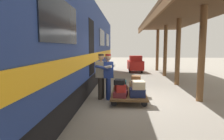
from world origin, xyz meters
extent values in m
plane|color=gray|center=(0.00, 0.00, 0.00)|extent=(60.00, 60.00, 0.00)
cylinder|color=brown|center=(-2.02, -9.43, 1.70)|extent=(0.24, 0.24, 3.40)
cylinder|color=brown|center=(-2.02, -6.29, 1.70)|extent=(0.24, 0.24, 3.40)
cylinder|color=brown|center=(-2.02, -3.14, 1.70)|extent=(0.24, 0.24, 3.40)
cylinder|color=brown|center=(-2.02, 0.00, 1.70)|extent=(0.24, 0.24, 3.40)
cube|color=#4E3520|center=(-2.02, 0.00, 3.48)|extent=(3.20, 19.66, 0.16)
cube|color=brown|center=(-0.47, 0.00, 3.25)|extent=(0.08, 19.66, 0.30)
cube|color=navy|center=(3.43, 0.00, 2.35)|extent=(3.00, 19.40, 2.90)
cube|color=black|center=(3.43, 0.00, 0.45)|extent=(2.55, 18.43, 0.90)
cube|color=gold|center=(1.92, 0.00, 1.55)|extent=(0.03, 19.01, 0.36)
cube|color=black|center=(1.92, -6.79, 2.45)|extent=(0.02, 2.13, 0.84)
cube|color=black|center=(1.92, -3.39, 2.45)|extent=(0.02, 2.13, 0.84)
cube|color=black|center=(1.92, 3.39, 2.45)|extent=(0.02, 2.13, 0.84)
cube|color=black|center=(1.98, 0.00, 1.95)|extent=(0.12, 1.10, 2.00)
cube|color=brown|center=(0.57, -0.02, 0.24)|extent=(1.25, 2.12, 0.07)
cylinder|color=black|center=(0.06, 0.82, 0.10)|extent=(0.20, 0.05, 0.20)
cylinder|color=black|center=(1.07, 0.82, 0.10)|extent=(0.20, 0.05, 0.20)
cylinder|color=black|center=(0.06, -0.87, 0.10)|extent=(0.20, 0.05, 0.20)
cylinder|color=black|center=(1.07, -0.87, 0.10)|extent=(0.20, 0.05, 0.20)
cube|color=maroon|center=(0.85, 0.56, 0.36)|extent=(0.52, 0.66, 0.18)
cube|color=tan|center=(0.28, -0.61, 0.42)|extent=(0.46, 0.58, 0.30)
cube|color=navy|center=(0.28, 0.56, 0.41)|extent=(0.54, 0.48, 0.28)
cube|color=maroon|center=(0.85, -0.61, 0.37)|extent=(0.50, 0.63, 0.19)
cube|color=#CC6B23|center=(0.28, -0.02, 0.41)|extent=(0.39, 0.54, 0.27)
cube|color=#9EA0A5|center=(0.85, -0.02, 0.39)|extent=(0.39, 0.50, 0.24)
cube|color=beige|center=(0.26, 0.58, 0.69)|extent=(0.44, 0.52, 0.26)
cube|color=#AD231E|center=(0.87, 0.59, 0.58)|extent=(0.41, 0.52, 0.25)
cube|color=brown|center=(0.26, -0.63, 0.69)|extent=(0.40, 0.46, 0.25)
cube|color=gold|center=(0.87, -0.64, 0.55)|extent=(0.43, 0.51, 0.18)
cube|color=#1E666B|center=(0.81, -0.02, 0.61)|extent=(0.33, 0.49, 0.20)
cube|color=black|center=(0.88, 0.59, 0.78)|extent=(0.39, 0.43, 0.16)
cylinder|color=navy|center=(1.35, -0.14, 0.41)|extent=(0.16, 0.16, 0.82)
cylinder|color=navy|center=(1.31, 0.06, 0.41)|extent=(0.16, 0.16, 0.82)
cube|color=navy|center=(1.33, -0.04, 1.12)|extent=(0.40, 0.30, 0.60)
cylinder|color=tan|center=(1.33, -0.04, 1.45)|extent=(0.09, 0.09, 0.06)
sphere|color=tan|center=(1.33, -0.04, 1.59)|extent=(0.22, 0.22, 0.22)
cylinder|color=#A51919|center=(1.33, -0.04, 1.67)|extent=(0.21, 0.21, 0.06)
cylinder|color=navy|center=(1.58, -0.14, 1.22)|extent=(0.54, 0.22, 0.21)
cylinder|color=navy|center=(1.51, 0.17, 1.22)|extent=(0.54, 0.22, 0.21)
cylinder|color=#332D28|center=(1.63, 0.01, 0.41)|extent=(0.16, 0.16, 0.82)
cylinder|color=#332D28|center=(1.56, -0.18, 0.41)|extent=(0.16, 0.16, 0.82)
cube|color=silver|center=(1.60, -0.09, 1.12)|extent=(0.41, 0.32, 0.60)
cylinder|color=tan|center=(1.60, -0.09, 1.45)|extent=(0.09, 0.09, 0.06)
sphere|color=tan|center=(1.60, -0.09, 1.59)|extent=(0.22, 0.22, 0.22)
cylinder|color=#332D28|center=(1.60, -0.09, 1.67)|extent=(0.21, 0.21, 0.06)
cylinder|color=silver|center=(1.44, 0.13, 1.22)|extent=(0.53, 0.26, 0.21)
cylinder|color=silver|center=(1.34, -0.17, 1.22)|extent=(0.53, 0.26, 0.21)
cube|color=#B21E19|center=(-0.13, -8.24, 0.55)|extent=(1.26, 1.80, 0.70)
cube|color=#B21E19|center=(-0.13, -7.89, 1.05)|extent=(0.96, 0.78, 0.50)
cylinder|color=black|center=(-0.58, -7.64, 0.20)|extent=(0.12, 0.40, 0.40)
cylinder|color=black|center=(0.32, -7.64, 0.20)|extent=(0.12, 0.40, 0.40)
cylinder|color=black|center=(-0.58, -8.84, 0.20)|extent=(0.12, 0.40, 0.40)
cylinder|color=black|center=(0.32, -8.84, 0.20)|extent=(0.12, 0.40, 0.40)
camera|label=1|loc=(0.73, 7.15, 1.96)|focal=31.40mm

